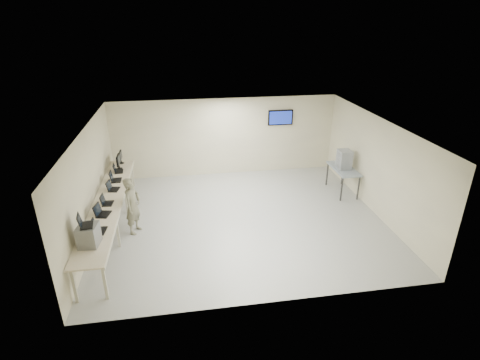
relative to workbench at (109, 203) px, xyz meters
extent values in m
cube|color=#A5A79A|center=(3.59, 0.00, -0.83)|extent=(8.00, 7.00, 0.01)
cube|color=white|center=(3.59, 0.00, 1.97)|extent=(8.00, 7.00, 0.01)
cube|color=beige|center=(3.59, 3.50, 0.57)|extent=(8.00, 0.01, 2.80)
cube|color=beige|center=(3.59, -3.50, 0.57)|extent=(8.00, 0.01, 2.80)
cube|color=beige|center=(-0.41, 0.00, 0.57)|extent=(0.01, 7.00, 2.80)
cube|color=beige|center=(7.59, 0.00, 0.57)|extent=(0.01, 7.00, 2.80)
cube|color=#313131|center=(5.59, 3.48, 1.22)|extent=(0.15, 0.04, 0.15)
cube|color=black|center=(5.59, 3.44, 1.22)|extent=(0.90, 0.06, 0.55)
cube|color=navy|center=(5.59, 3.40, 1.22)|extent=(0.82, 0.01, 0.47)
cube|color=beige|center=(-0.01, 0.00, 0.05)|extent=(0.75, 6.00, 0.04)
cube|color=beige|center=(0.36, 0.00, 0.02)|extent=(0.02, 6.00, 0.06)
cube|color=beige|center=(-0.31, -2.85, -0.40)|extent=(0.06, 0.06, 0.86)
cube|color=beige|center=(0.29, -2.85, -0.40)|extent=(0.06, 0.06, 0.86)
cube|color=beige|center=(-0.31, -0.90, -0.40)|extent=(0.06, 0.06, 0.86)
cube|color=beige|center=(0.29, -0.90, -0.40)|extent=(0.06, 0.06, 0.86)
cube|color=beige|center=(-0.31, 0.90, -0.40)|extent=(0.06, 0.06, 0.86)
cube|color=beige|center=(0.29, 0.90, -0.40)|extent=(0.06, 0.06, 0.86)
cube|color=beige|center=(-0.31, 2.85, -0.40)|extent=(0.06, 0.06, 0.86)
cube|color=beige|center=(0.29, 2.85, -0.40)|extent=(0.06, 0.06, 0.86)
cube|color=slate|center=(-0.06, -2.12, 0.31)|extent=(0.44, 0.49, 0.47)
cube|color=black|center=(-0.06, -2.12, 0.56)|extent=(0.29, 0.38, 0.02)
cube|color=black|center=(-0.19, -2.12, 0.69)|extent=(0.11, 0.33, 0.25)
cube|color=black|center=(-0.17, -2.12, 0.69)|extent=(0.09, 0.29, 0.21)
cube|color=black|center=(0.04, -1.59, 0.09)|extent=(0.30, 0.40, 0.02)
cube|color=black|center=(-0.09, -1.59, 0.23)|extent=(0.10, 0.36, 0.27)
cube|color=black|center=(-0.08, -1.59, 0.23)|extent=(0.08, 0.31, 0.22)
cube|color=black|center=(0.00, -0.81, 0.09)|extent=(0.35, 0.43, 0.02)
cube|color=black|center=(-0.13, -0.81, 0.23)|extent=(0.15, 0.37, 0.27)
cube|color=black|center=(-0.12, -0.81, 0.23)|extent=(0.12, 0.32, 0.23)
cube|color=black|center=(0.01, -0.21, 0.08)|extent=(0.27, 0.36, 0.02)
cube|color=black|center=(-0.11, -0.21, 0.22)|extent=(0.09, 0.33, 0.24)
cube|color=black|center=(-0.10, -0.21, 0.22)|extent=(0.07, 0.29, 0.20)
cube|color=black|center=(0.05, 0.65, 0.08)|extent=(0.31, 0.39, 0.02)
cube|color=black|center=(-0.08, 0.65, 0.22)|extent=(0.12, 0.34, 0.25)
cube|color=black|center=(-0.06, 0.65, 0.22)|extent=(0.10, 0.30, 0.21)
cube|color=black|center=(0.03, 1.30, 0.09)|extent=(0.28, 0.38, 0.02)
cube|color=black|center=(-0.11, 1.30, 0.23)|extent=(0.08, 0.36, 0.27)
cube|color=black|center=(-0.09, 1.30, 0.23)|extent=(0.06, 0.32, 0.23)
cube|color=black|center=(0.01, 1.99, 0.08)|extent=(0.28, 0.36, 0.02)
cube|color=black|center=(-0.12, 1.99, 0.22)|extent=(0.09, 0.33, 0.25)
cube|color=black|center=(-0.10, 1.99, 0.22)|extent=(0.07, 0.29, 0.21)
cylinder|color=black|center=(-0.01, 2.24, 0.08)|extent=(0.21, 0.21, 0.02)
cube|color=black|center=(-0.01, 2.24, 0.17)|extent=(0.04, 0.03, 0.17)
cube|color=black|center=(-0.01, 2.24, 0.38)|extent=(0.05, 0.46, 0.31)
cube|color=black|center=(0.02, 2.24, 0.38)|extent=(0.00, 0.42, 0.27)
cylinder|color=black|center=(-0.01, 2.75, 0.08)|extent=(0.19, 0.19, 0.01)
cube|color=black|center=(-0.01, 2.75, 0.16)|extent=(0.04, 0.03, 0.15)
cube|color=black|center=(-0.01, 2.75, 0.35)|extent=(0.05, 0.42, 0.28)
cube|color=black|center=(0.01, 2.75, 0.35)|extent=(0.00, 0.38, 0.24)
imported|color=#686C50|center=(0.63, -0.21, -0.03)|extent=(0.58, 0.68, 1.59)
cube|color=gray|center=(7.19, 1.25, 0.01)|extent=(0.66, 1.42, 0.04)
cube|color=#313131|center=(6.91, 0.64, -0.42)|extent=(0.04, 0.04, 0.82)
cube|color=#313131|center=(6.91, 1.86, -0.42)|extent=(0.04, 0.04, 0.82)
cube|color=#313131|center=(7.47, 0.64, -0.42)|extent=(0.04, 0.04, 0.82)
cube|color=#313131|center=(7.47, 1.86, -0.42)|extent=(0.04, 0.04, 0.82)
cube|color=#959CA5|center=(7.17, 1.25, 0.13)|extent=(0.39, 0.43, 0.21)
cube|color=#959CA5|center=(7.17, 1.25, 0.34)|extent=(0.39, 0.43, 0.21)
cube|color=#959CA5|center=(7.17, 1.25, 0.54)|extent=(0.39, 0.43, 0.21)
camera|label=1|loc=(2.04, -9.36, 4.62)|focal=28.00mm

